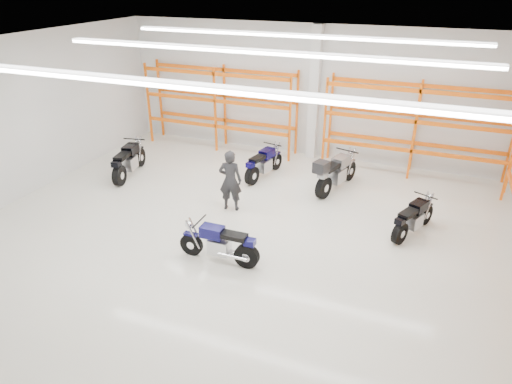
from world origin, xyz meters
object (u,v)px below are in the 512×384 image
at_px(motorcycle_main, 222,245).
at_px(structural_column, 314,94).
at_px(motorcycle_back_c, 334,173).
at_px(motorcycle_back_d, 412,219).
at_px(motorcycle_back_b, 263,164).
at_px(motorcycle_back_a, 128,162).
at_px(standing_man, 230,181).

height_order(motorcycle_main, structural_column, structural_column).
bearing_deg(motorcycle_main, motorcycle_back_c, 72.21).
bearing_deg(motorcycle_back_d, structural_column, 131.38).
distance_m(motorcycle_main, motorcycle_back_b, 4.82).
relative_size(motorcycle_back_a, motorcycle_back_c, 0.95).
bearing_deg(motorcycle_back_b, motorcycle_main, -79.91).
height_order(motorcycle_back_a, structural_column, structural_column).
distance_m(motorcycle_main, structural_column, 7.38).
bearing_deg(motorcycle_main, motorcycle_back_d, 36.21).
relative_size(motorcycle_back_d, structural_column, 0.40).
height_order(motorcycle_main, motorcycle_back_d, motorcycle_main).
xyz_separation_m(motorcycle_back_b, standing_man, (-0.05, -2.34, 0.40)).
height_order(motorcycle_back_b, structural_column, structural_column).
xyz_separation_m(motorcycle_back_a, standing_man, (3.99, -0.82, 0.36)).
relative_size(motorcycle_main, motorcycle_back_c, 0.85).
relative_size(motorcycle_back_c, motorcycle_back_d, 1.29).
relative_size(motorcycle_main, standing_man, 1.13).
bearing_deg(structural_column, motorcycle_back_a, -141.66).
bearing_deg(motorcycle_back_a, motorcycle_back_d, -2.53).
height_order(motorcycle_back_b, motorcycle_back_c, motorcycle_back_c).
relative_size(motorcycle_back_c, structural_column, 0.51).
bearing_deg(structural_column, motorcycle_back_b, -111.09).
xyz_separation_m(motorcycle_back_b, structural_column, (0.93, 2.41, 1.79)).
height_order(motorcycle_main, motorcycle_back_c, motorcycle_back_c).
xyz_separation_m(motorcycle_main, standing_man, (-0.90, 2.41, 0.42)).
relative_size(motorcycle_back_b, motorcycle_back_d, 1.12).
bearing_deg(standing_man, motorcycle_back_a, -22.70).
xyz_separation_m(motorcycle_main, motorcycle_back_d, (3.88, 2.84, -0.01)).
distance_m(motorcycle_back_a, motorcycle_back_b, 4.31).
xyz_separation_m(motorcycle_back_b, motorcycle_back_c, (2.33, -0.13, 0.11)).
bearing_deg(motorcycle_back_d, motorcycle_back_b, 158.06).
distance_m(motorcycle_main, motorcycle_back_c, 4.85).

